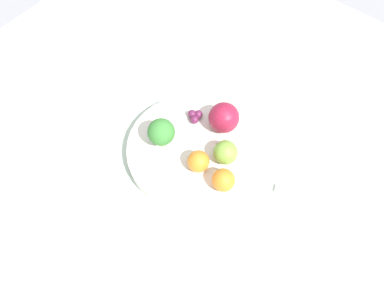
% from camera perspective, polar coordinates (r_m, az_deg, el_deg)
% --- Properties ---
extents(ground_plane, '(6.00, 6.00, 0.00)m').
position_cam_1_polar(ground_plane, '(0.77, -0.00, -2.21)').
color(ground_plane, gray).
extents(table_surface, '(1.20, 1.20, 0.02)m').
position_cam_1_polar(table_surface, '(0.76, -0.00, -1.85)').
color(table_surface, '#B2C6B2').
rests_on(table_surface, ground_plane).
extents(bowl, '(0.26, 0.26, 0.03)m').
position_cam_1_polar(bowl, '(0.74, -0.00, -0.95)').
color(bowl, silver).
rests_on(bowl, table_surface).
extents(broccoli, '(0.05, 0.05, 0.07)m').
position_cam_1_polar(broccoli, '(0.70, -4.70, 1.78)').
color(broccoli, '#99C17A').
rests_on(broccoli, bowl).
extents(apple_red, '(0.05, 0.05, 0.05)m').
position_cam_1_polar(apple_red, '(0.70, 5.12, -1.28)').
color(apple_red, olive).
rests_on(apple_red, bowl).
extents(apple_green, '(0.06, 0.06, 0.06)m').
position_cam_1_polar(apple_green, '(0.73, 4.88, 4.03)').
color(apple_green, maroon).
rests_on(apple_green, bowl).
extents(orange_front, '(0.04, 0.04, 0.04)m').
position_cam_1_polar(orange_front, '(0.69, 0.98, -2.66)').
color(orange_front, orange).
rests_on(orange_front, bowl).
extents(orange_back, '(0.04, 0.04, 0.04)m').
position_cam_1_polar(orange_back, '(0.68, 4.81, -5.51)').
color(orange_back, orange).
rests_on(orange_back, bowl).
extents(grape_cluster, '(0.03, 0.03, 0.02)m').
position_cam_1_polar(grape_cluster, '(0.76, 0.46, 4.30)').
color(grape_cluster, '#5B1E42').
rests_on(grape_cluster, bowl).
extents(spoon, '(0.09, 0.05, 0.01)m').
position_cam_1_polar(spoon, '(0.74, 15.87, -7.45)').
color(spoon, silver).
rests_on(spoon, table_surface).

